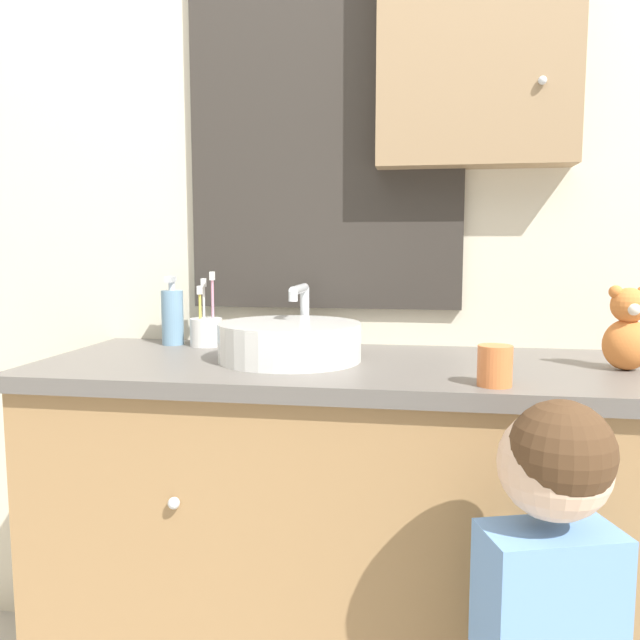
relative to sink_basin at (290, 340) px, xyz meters
name	(u,v)px	position (x,y,z in m)	size (l,w,h in m)	color
wall_back	(369,189)	(0.15, 0.29, 0.37)	(3.20, 0.18, 2.50)	beige
vanity_counter	(349,545)	(0.14, -0.01, -0.48)	(1.41, 0.55, 0.87)	#A37A4C
sink_basin	(290,340)	(0.00, 0.00, 0.00)	(0.33, 0.38, 0.17)	white
toothbrush_holder	(206,330)	(-0.26, 0.17, 0.00)	(0.08, 0.08, 0.20)	silver
soap_dispenser	(172,316)	(-0.36, 0.18, 0.03)	(0.06, 0.06, 0.18)	#6B93B2
child_figure	(548,626)	(0.50, -0.44, -0.37)	(0.23, 0.45, 0.91)	slate
teddy_bear	(628,330)	(0.72, -0.01, 0.04)	(0.10, 0.08, 0.18)	orange
drinking_cup	(495,366)	(0.43, -0.21, -0.01)	(0.06, 0.06, 0.08)	orange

